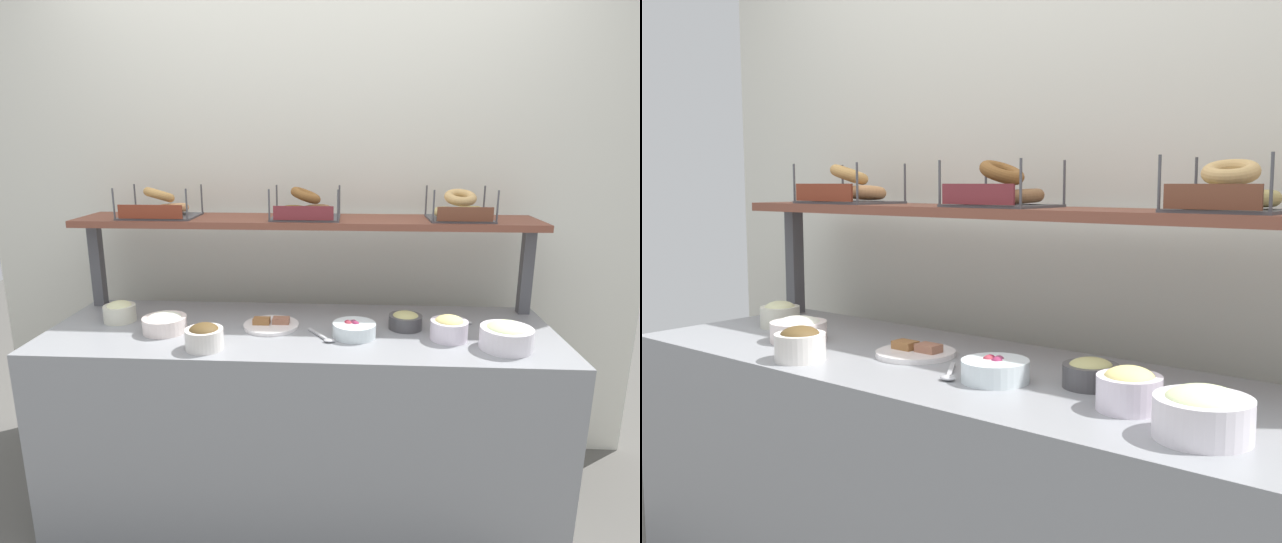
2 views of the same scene
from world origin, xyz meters
TOP-DOWN VIEW (x-y plane):
  - ground_plane at (0.00, 0.00)m, footprint 8.00×8.00m
  - back_wall at (0.00, 0.55)m, footprint 3.31×0.06m
  - deli_counter at (0.00, 0.00)m, footprint 2.11×0.70m
  - shelf_riser_left at (-1.00, 0.27)m, footprint 0.05×0.05m
  - shelf_riser_right at (1.00, 0.27)m, footprint 0.05×0.05m
  - upper_shelf at (0.00, 0.27)m, footprint 2.07×0.32m
  - bowl_scallion_spread at (0.80, -0.17)m, footprint 0.20×0.20m
  - bowl_beet_salad at (0.22, -0.08)m, footprint 0.18×0.18m
  - bowl_chocolate_spread at (-0.35, -0.24)m, footprint 0.14×0.14m
  - bowl_cream_cheese at (-0.56, -0.07)m, footprint 0.18×0.18m
  - bowl_egg_salad at (0.60, -0.09)m, footprint 0.15×0.15m
  - bowl_hummus at (0.44, 0.03)m, footprint 0.14×0.14m
  - bowl_potato_salad at (-0.80, 0.04)m, footprint 0.14×0.14m
  - serving_plate_white at (-0.13, 0.01)m, footprint 0.23×0.23m
  - serving_spoon_near_plate at (0.67, 0.08)m, footprint 0.17×0.09m
  - serving_spoon_by_edge at (0.10, -0.11)m, footprint 0.12×0.15m
  - bagel_basket_sesame at (-0.67, 0.25)m, footprint 0.33×0.26m
  - bagel_basket_cinnamon_raisin at (-0.00, 0.25)m, footprint 0.30×0.26m
  - bagel_basket_plain at (0.68, 0.26)m, footprint 0.28×0.26m

SIDE VIEW (x-z plane):
  - ground_plane at x=0.00m, z-range 0.00..0.00m
  - deli_counter at x=0.00m, z-range 0.00..0.85m
  - serving_spoon_near_plate at x=0.67m, z-range 0.85..0.86m
  - serving_spoon_by_edge at x=0.10m, z-range 0.85..0.86m
  - serving_plate_white at x=-0.13m, z-range 0.84..0.88m
  - bowl_beet_salad at x=0.22m, z-range 0.85..0.91m
  - bowl_hummus at x=0.44m, z-range 0.85..0.92m
  - bowl_cream_cheese at x=-0.56m, z-range 0.85..0.93m
  - bowl_potato_salad at x=-0.80m, z-range 0.85..0.94m
  - bowl_egg_salad at x=0.60m, z-range 0.85..0.95m
  - bowl_chocolate_spread at x=-0.35m, z-range 0.85..0.95m
  - bowl_scallion_spread at x=0.80m, z-range 0.85..0.96m
  - shelf_riser_left at x=-1.00m, z-range 0.85..1.25m
  - shelf_riser_right at x=1.00m, z-range 0.85..1.25m
  - back_wall at x=0.00m, z-range 0.00..2.40m
  - upper_shelf at x=0.00m, z-range 1.25..1.28m
  - bagel_basket_plain at x=0.68m, z-range 1.26..1.40m
  - bagel_basket_sesame at x=-0.67m, z-range 1.25..1.40m
  - bagel_basket_cinnamon_raisin at x=0.00m, z-range 1.25..1.40m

